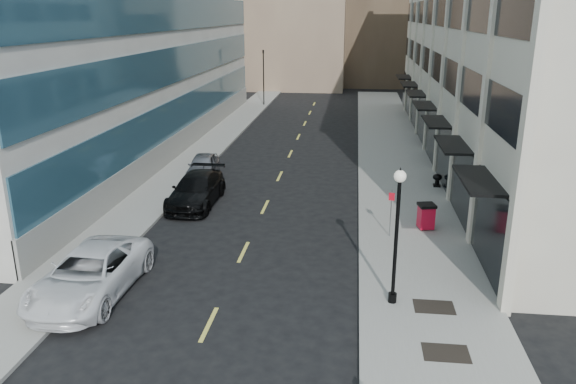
% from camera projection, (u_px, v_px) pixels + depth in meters
% --- Properties ---
extents(ground, '(160.00, 160.00, 0.00)m').
position_uv_depth(ground, '(192.00, 359.00, 16.89)').
color(ground, black).
rests_on(ground, ground).
extents(sidewalk_right, '(5.00, 80.00, 0.15)m').
position_uv_depth(sidewalk_right, '(399.00, 179.00, 34.95)').
color(sidewalk_right, gray).
rests_on(sidewalk_right, ground).
extents(sidewalk_left, '(3.00, 80.00, 0.15)m').
position_uv_depth(sidewalk_left, '(181.00, 172.00, 36.51)').
color(sidewalk_left, gray).
rests_on(sidewalk_left, ground).
extents(building_right, '(15.30, 46.50, 18.25)m').
position_uv_depth(building_right, '(542.00, 28.00, 37.78)').
color(building_right, beige).
rests_on(building_right, ground).
extents(building_left, '(16.14, 46.00, 20.00)m').
position_uv_depth(building_left, '(76.00, 12.00, 41.17)').
color(building_left, silver).
rests_on(building_left, ground).
extents(skyline_tan_far, '(12.00, 14.00, 22.00)m').
position_uv_depth(skyline_tan_far, '(240.00, 6.00, 88.88)').
color(skyline_tan_far, '#997F64').
rests_on(skyline_tan_far, ground).
extents(skyline_stone, '(10.00, 14.00, 20.00)m').
position_uv_depth(skyline_stone, '(460.00, 12.00, 74.25)').
color(skyline_stone, beige).
rests_on(skyline_stone, ground).
extents(grate_mid, '(1.40, 1.00, 0.01)m').
position_uv_depth(grate_mid, '(446.00, 353.00, 16.94)').
color(grate_mid, black).
rests_on(grate_mid, sidewalk_right).
extents(grate_far, '(1.40, 1.00, 0.01)m').
position_uv_depth(grate_far, '(434.00, 307.00, 19.59)').
color(grate_far, black).
rests_on(grate_far, sidewalk_right).
extents(road_centerline, '(0.15, 68.20, 0.01)m').
position_uv_depth(road_centerline, '(273.00, 190.00, 32.97)').
color(road_centerline, '#D8CC4C').
rests_on(road_centerline, ground).
extents(traffic_signal, '(0.66, 0.66, 6.98)m').
position_uv_depth(traffic_signal, '(263.00, 53.00, 61.16)').
color(traffic_signal, black).
rests_on(traffic_signal, ground).
extents(car_white_van, '(2.97, 6.20, 1.71)m').
position_uv_depth(car_white_van, '(90.00, 274.00, 20.49)').
color(car_white_van, white).
rests_on(car_white_van, ground).
extents(car_black_pickup, '(2.32, 5.67, 1.64)m').
position_uv_depth(car_black_pickup, '(196.00, 190.00, 30.30)').
color(car_black_pickup, black).
rests_on(car_black_pickup, ground).
extents(car_silver_sedan, '(2.06, 4.37, 1.45)m').
position_uv_depth(car_silver_sedan, '(203.00, 166.00, 35.47)').
color(car_silver_sedan, gray).
rests_on(car_silver_sedan, ground).
extents(trash_bin, '(0.90, 0.93, 1.24)m').
position_uv_depth(trash_bin, '(426.00, 215.00, 26.51)').
color(trash_bin, red).
rests_on(trash_bin, sidewalk_right).
extents(lamppost, '(0.41, 0.41, 4.97)m').
position_uv_depth(lamppost, '(397.00, 225.00, 19.05)').
color(lamppost, black).
rests_on(lamppost, sidewalk_right).
extents(sign_post, '(0.26, 0.08, 2.24)m').
position_uv_depth(sign_post, '(391.00, 206.00, 25.37)').
color(sign_post, slate).
rests_on(sign_post, sidewalk_right).
extents(urn_planter, '(0.55, 0.55, 0.77)m').
position_uv_depth(urn_planter, '(437.00, 179.00, 33.05)').
color(urn_planter, black).
rests_on(urn_planter, sidewalk_right).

